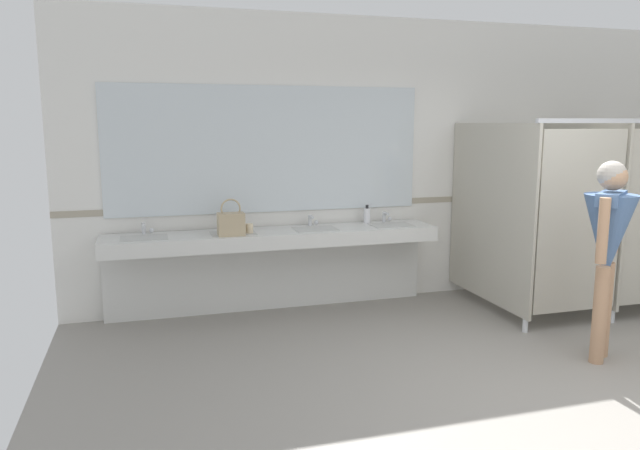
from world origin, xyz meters
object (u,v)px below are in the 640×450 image
object	(u,v)px
person_standing	(608,237)
handbag	(231,223)
soap_dispenser	(367,215)
paper_cup	(249,229)

from	to	relation	value
person_standing	handbag	bearing A→B (deg)	147.61
person_standing	soap_dispenser	world-z (taller)	person_standing
handbag	soap_dispenser	xyz separation A→B (m)	(1.46, 0.29, -0.03)
person_standing	soap_dispenser	xyz separation A→B (m)	(-1.25, 2.00, -0.07)
person_standing	handbag	xyz separation A→B (m)	(-2.70, 1.72, -0.04)
handbag	paper_cup	xyz separation A→B (m)	(0.18, 0.05, -0.07)
handbag	soap_dispenser	bearing A→B (deg)	11.20
person_standing	handbag	world-z (taller)	person_standing
person_standing	soap_dispenser	distance (m)	2.36
paper_cup	soap_dispenser	bearing A→B (deg)	10.44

